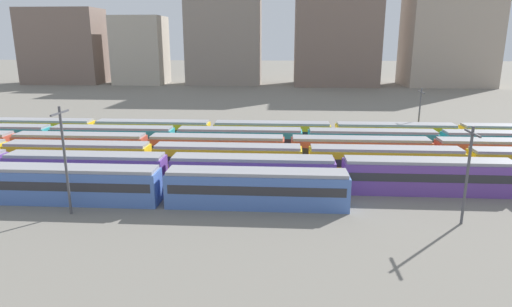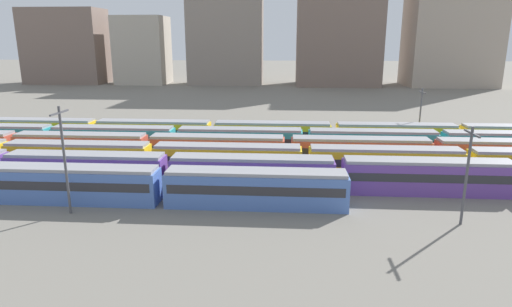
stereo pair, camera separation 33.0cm
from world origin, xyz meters
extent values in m
plane|color=slate|center=(0.00, 13.00, 0.00)|extent=(600.00, 600.00, 0.00)
cube|color=#4C70BC|center=(15.86, 0.00, 1.70)|extent=(18.00, 3.00, 3.40)
cube|color=#2D2D33|center=(15.86, 0.00, 2.11)|extent=(17.20, 3.06, 0.90)
cube|color=#939399|center=(15.86, 0.00, 3.57)|extent=(17.60, 2.70, 0.35)
cube|color=#4C70BC|center=(34.76, 0.00, 1.70)|extent=(18.00, 3.00, 3.40)
cube|color=#2D2D33|center=(34.76, 0.00, 2.11)|extent=(17.20, 3.06, 0.90)
cube|color=#939399|center=(34.76, 0.00, 3.57)|extent=(17.60, 2.70, 0.35)
cube|color=#6B429E|center=(15.05, 5.20, 1.70)|extent=(18.00, 3.00, 3.40)
cube|color=#2D2D33|center=(15.05, 5.20, 2.11)|extent=(17.20, 3.06, 0.90)
cube|color=#939399|center=(15.05, 5.20, 3.57)|extent=(17.60, 2.70, 0.35)
cube|color=#6B429E|center=(33.95, 5.20, 1.70)|extent=(18.00, 3.00, 3.40)
cube|color=#2D2D33|center=(33.95, 5.20, 2.11)|extent=(17.20, 3.06, 0.90)
cube|color=#939399|center=(33.95, 5.20, 3.57)|extent=(17.60, 2.70, 0.35)
cube|color=#6B429E|center=(52.85, 5.20, 1.70)|extent=(18.00, 3.00, 3.40)
cube|color=#2D2D33|center=(52.85, 5.20, 2.11)|extent=(17.20, 3.06, 0.90)
cube|color=#939399|center=(52.85, 5.20, 3.57)|extent=(17.60, 2.70, 0.35)
cube|color=yellow|center=(11.64, 10.40, 1.70)|extent=(18.00, 3.00, 3.40)
cube|color=#2D2D33|center=(11.64, 10.40, 2.11)|extent=(17.20, 3.06, 0.90)
cube|color=#939399|center=(11.64, 10.40, 3.57)|extent=(17.60, 2.70, 0.35)
cube|color=yellow|center=(30.54, 10.40, 1.70)|extent=(18.00, 3.00, 3.40)
cube|color=#2D2D33|center=(30.54, 10.40, 2.11)|extent=(17.20, 3.06, 0.90)
cube|color=#939399|center=(30.54, 10.40, 3.57)|extent=(17.60, 2.70, 0.35)
cube|color=yellow|center=(49.44, 10.40, 1.70)|extent=(18.00, 3.00, 3.40)
cube|color=#2D2D33|center=(49.44, 10.40, 2.11)|extent=(17.20, 3.06, 0.90)
cube|color=#939399|center=(49.44, 10.40, 3.57)|extent=(17.60, 2.70, 0.35)
cube|color=#BC4C38|center=(9.52, 15.60, 1.70)|extent=(18.00, 3.00, 3.40)
cube|color=#2D2D33|center=(9.52, 15.60, 2.11)|extent=(17.20, 3.06, 0.90)
cube|color=#939399|center=(9.52, 15.60, 3.57)|extent=(17.60, 2.70, 0.35)
cube|color=#BC4C38|center=(28.42, 15.60, 1.70)|extent=(18.00, 3.00, 3.40)
cube|color=#2D2D33|center=(28.42, 15.60, 2.11)|extent=(17.20, 3.06, 0.90)
cube|color=#939399|center=(28.42, 15.60, 3.57)|extent=(17.60, 2.70, 0.35)
cube|color=#BC4C38|center=(47.32, 15.60, 1.70)|extent=(18.00, 3.00, 3.40)
cube|color=#2D2D33|center=(47.32, 15.60, 2.11)|extent=(17.20, 3.06, 0.90)
cube|color=#939399|center=(47.32, 15.60, 3.57)|extent=(17.60, 2.70, 0.35)
cube|color=#BC4C38|center=(66.22, 15.60, 1.70)|extent=(18.00, 3.00, 3.40)
cube|color=#2D2D33|center=(66.22, 15.60, 2.11)|extent=(17.20, 3.06, 0.90)
cube|color=#939399|center=(66.22, 15.60, 3.57)|extent=(17.60, 2.70, 0.35)
cube|color=teal|center=(12.05, 20.80, 1.70)|extent=(18.00, 3.00, 3.40)
cube|color=#2D2D33|center=(12.05, 20.80, 2.11)|extent=(17.20, 3.06, 0.90)
cube|color=#939399|center=(12.05, 20.80, 3.57)|extent=(17.60, 2.70, 0.35)
cube|color=teal|center=(30.95, 20.80, 1.70)|extent=(18.00, 3.00, 3.40)
cube|color=#2D2D33|center=(30.95, 20.80, 2.11)|extent=(17.20, 3.06, 0.90)
cube|color=#939399|center=(30.95, 20.80, 3.57)|extent=(17.60, 2.70, 0.35)
cube|color=teal|center=(49.85, 20.80, 1.70)|extent=(18.00, 3.00, 3.40)
cube|color=#2D2D33|center=(49.85, 20.80, 2.11)|extent=(17.20, 3.06, 0.90)
cube|color=#939399|center=(49.85, 20.80, 3.57)|extent=(17.60, 2.70, 0.35)
cube|color=teal|center=(68.75, 20.80, 1.70)|extent=(18.00, 3.00, 3.40)
cube|color=#2D2D33|center=(68.75, 20.80, 2.11)|extent=(17.20, 3.06, 0.90)
cube|color=#939399|center=(68.75, 20.80, 3.57)|extent=(17.60, 2.70, 0.35)
cube|color=yellow|center=(-2.33, 26.00, 1.70)|extent=(18.00, 3.00, 3.40)
cube|color=#2D2D33|center=(-2.33, 26.00, 2.11)|extent=(17.20, 3.06, 0.90)
cube|color=#939399|center=(-2.33, 26.00, 3.57)|extent=(17.60, 2.70, 0.35)
cube|color=yellow|center=(16.57, 26.00, 1.70)|extent=(18.00, 3.00, 3.40)
cube|color=#2D2D33|center=(16.57, 26.00, 2.11)|extent=(17.20, 3.06, 0.90)
cube|color=#939399|center=(16.57, 26.00, 3.57)|extent=(17.60, 2.70, 0.35)
cube|color=yellow|center=(35.47, 26.00, 1.70)|extent=(18.00, 3.00, 3.40)
cube|color=#2D2D33|center=(35.47, 26.00, 2.11)|extent=(17.20, 3.06, 0.90)
cube|color=#939399|center=(35.47, 26.00, 3.57)|extent=(17.60, 2.70, 0.35)
cube|color=yellow|center=(54.37, 26.00, 1.70)|extent=(18.00, 3.00, 3.40)
cube|color=#2D2D33|center=(54.37, 26.00, 2.11)|extent=(17.20, 3.06, 0.90)
cube|color=#939399|center=(54.37, 26.00, 3.57)|extent=(17.60, 2.70, 0.35)
cylinder|color=#4C4C51|center=(53.50, -3.08, 4.49)|extent=(0.24, 0.24, 8.98)
cube|color=#47474C|center=(53.50, -3.08, 8.38)|extent=(0.16, 3.20, 0.16)
cylinder|color=#4C4C51|center=(58.68, 29.05, 4.40)|extent=(0.24, 0.24, 8.80)
cube|color=#47474C|center=(58.68, 29.05, 8.20)|extent=(0.16, 3.20, 0.16)
cylinder|color=#4C4C51|center=(17.14, -3.11, 5.17)|extent=(0.24, 0.24, 10.34)
cube|color=#47474C|center=(17.14, -3.11, 9.74)|extent=(0.16, 3.20, 0.16)
cube|color=#7A665B|center=(-45.63, 122.30, 13.66)|extent=(28.75, 15.04, 27.32)
cube|color=#B2A899|center=(-16.24, 122.30, 12.23)|extent=(17.91, 16.06, 24.46)
cube|color=gray|center=(14.99, 122.30, 18.73)|extent=(26.59, 14.97, 37.46)
cube|color=#7A665B|center=(55.40, 122.30, 25.04)|extent=(29.18, 20.85, 50.08)
cube|color=#A89989|center=(94.73, 122.30, 24.86)|extent=(29.62, 20.67, 49.73)
camera|label=1|loc=(37.34, -40.83, 16.15)|focal=30.64mm
camera|label=2|loc=(37.67, -40.80, 16.15)|focal=30.64mm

